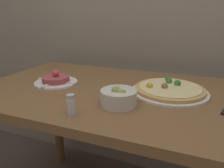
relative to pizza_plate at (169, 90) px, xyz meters
name	(u,v)px	position (x,y,z in m)	size (l,w,h in m)	color
dining_table	(122,112)	(-0.20, -0.05, -0.12)	(1.32, 0.74, 0.76)	brown
pizza_plate	(169,90)	(0.00, 0.00, 0.00)	(0.32, 0.32, 0.05)	white
tartare_plate	(56,80)	(-0.53, -0.08, 0.00)	(0.21, 0.21, 0.07)	white
small_bowl	(119,97)	(-0.16, -0.20, 0.02)	(0.14, 0.14, 0.07)	silver
salt_shaker	(71,105)	(-0.28, -0.34, 0.02)	(0.03, 0.03, 0.07)	silver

